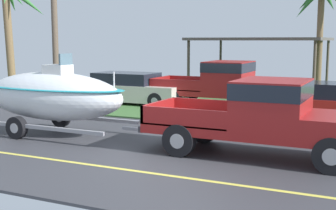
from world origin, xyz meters
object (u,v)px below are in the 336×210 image
(parked_sedan_far, at_px, (308,103))
(carport_awning, at_px, (261,40))
(palm_tree_near_left, at_px, (8,11))
(parked_pickup_background, at_px, (228,82))
(pickup_truck_towing, at_px, (270,115))
(palm_tree_mid, at_px, (322,6))
(boat_on_trailer, at_px, (52,96))
(parked_sedan_near, at_px, (130,89))

(parked_sedan_far, xyz_separation_m, carport_awning, (-3.62, 7.79, 2.12))
(parked_sedan_far, xyz_separation_m, palm_tree_near_left, (-13.41, -0.00, 3.46))
(parked_pickup_background, height_order, parked_sedan_far, parked_pickup_background)
(pickup_truck_towing, distance_m, palm_tree_near_left, 14.73)
(palm_tree_mid, bearing_deg, boat_on_trailer, -116.96)
(pickup_truck_towing, relative_size, parked_sedan_far, 1.21)
(carport_awning, bearing_deg, parked_sedan_far, -65.07)
(parked_sedan_far, relative_size, palm_tree_near_left, 0.83)
(pickup_truck_towing, distance_m, parked_sedan_near, 10.25)
(carport_awning, distance_m, palm_tree_mid, 3.69)
(parked_sedan_near, xyz_separation_m, palm_tree_mid, (7.31, 5.29, 3.68))
(palm_tree_near_left, xyz_separation_m, palm_tree_mid, (12.92, 6.61, 0.21))
(pickup_truck_towing, xyz_separation_m, boat_on_trailer, (-6.54, -0.00, 0.12))
(parked_sedan_far, bearing_deg, parked_sedan_near, 170.42)
(boat_on_trailer, distance_m, palm_tree_near_left, 9.18)
(parked_sedan_near, distance_m, palm_tree_mid, 9.74)
(pickup_truck_towing, bearing_deg, parked_sedan_far, 89.42)
(boat_on_trailer, xyz_separation_m, palm_tree_mid, (6.10, 12.00, 3.19))
(carport_awning, bearing_deg, pickup_truck_towing, -74.86)
(palm_tree_mid, bearing_deg, palm_tree_near_left, -152.89)
(pickup_truck_towing, distance_m, palm_tree_mid, 12.46)
(pickup_truck_towing, xyz_separation_m, parked_sedan_far, (0.05, 5.39, -0.36))
(boat_on_trailer, xyz_separation_m, parked_sedan_near, (-1.20, 6.71, -0.49))
(parked_pickup_background, relative_size, parked_sedan_far, 1.27)
(parked_sedan_near, bearing_deg, palm_tree_mid, 35.90)
(pickup_truck_towing, height_order, carport_awning, carport_awning)
(boat_on_trailer, relative_size, parked_sedan_far, 1.32)
(parked_sedan_near, distance_m, carport_awning, 7.99)
(boat_on_trailer, bearing_deg, palm_tree_mid, 63.04)
(pickup_truck_towing, bearing_deg, carport_awning, 105.14)
(parked_pickup_background, bearing_deg, palm_tree_mid, 57.16)
(pickup_truck_towing, height_order, boat_on_trailer, boat_on_trailer)
(parked_pickup_background, xyz_separation_m, palm_tree_mid, (3.01, 4.67, 3.28))
(parked_pickup_background, xyz_separation_m, parked_sedan_near, (-4.30, -0.62, -0.40))
(parked_sedan_near, height_order, palm_tree_mid, palm_tree_mid)
(boat_on_trailer, xyz_separation_m, carport_awning, (2.97, 13.18, 1.63))
(parked_sedan_far, height_order, palm_tree_near_left, palm_tree_near_left)
(pickup_truck_towing, xyz_separation_m, carport_awning, (-3.57, 13.18, 1.76))
(pickup_truck_towing, distance_m, parked_sedan_far, 5.41)
(pickup_truck_towing, height_order, palm_tree_near_left, palm_tree_near_left)
(parked_sedan_near, distance_m, palm_tree_near_left, 6.72)
(parked_pickup_background, distance_m, parked_sedan_near, 4.36)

